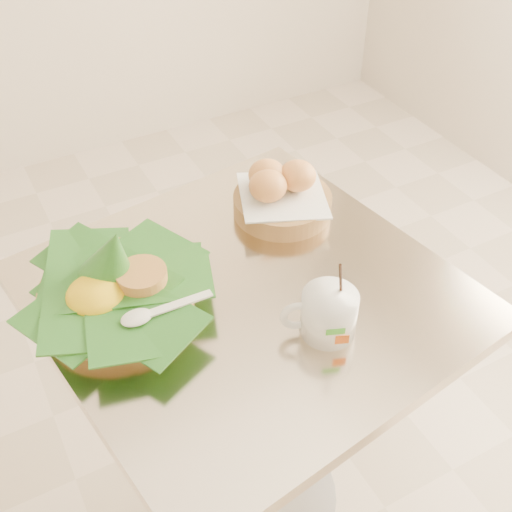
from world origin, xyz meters
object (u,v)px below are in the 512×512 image
cafe_table (249,367)px  coffee_mug (327,313)px  bread_basket (281,194)px  rice_basket (115,286)px

cafe_table → coffee_mug: coffee_mug is taller
cafe_table → bread_basket: bearing=46.4°
bread_basket → rice_basket: bearing=-165.1°
cafe_table → coffee_mug: bearing=-64.8°
cafe_table → bread_basket: (0.17, 0.18, 0.26)m
coffee_mug → bread_basket: bearing=73.2°
rice_basket → coffee_mug: bearing=-37.9°
cafe_table → rice_basket: size_ratio=2.40×
cafe_table → coffee_mug: 0.31m
cafe_table → coffee_mug: (0.07, -0.15, 0.26)m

